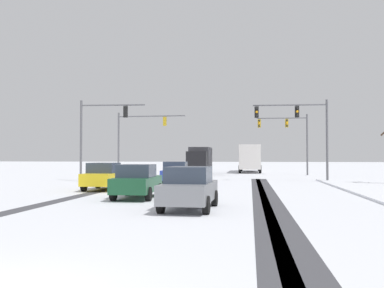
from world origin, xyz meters
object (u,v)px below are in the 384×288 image
at_px(traffic_signal_far_right, 290,132).
at_px(traffic_signal_far_left, 137,132).
at_px(car_dark_green_third, 137,181).
at_px(car_blue_lead, 176,173).
at_px(box_truck_delivery, 200,160).
at_px(car_yellow_cab_second, 104,176).
at_px(traffic_signal_near_left, 98,127).
at_px(car_grey_fourth, 189,188).
at_px(traffic_signal_near_right, 301,123).
at_px(bus_oncoming, 250,156).

xyz_separation_m(traffic_signal_far_right, traffic_signal_far_left, (-15.66, -4.01, -0.13)).
relative_size(traffic_signal_far_right, car_dark_green_third, 1.57).
height_order(traffic_signal_far_left, car_blue_lead, traffic_signal_far_left).
bearing_deg(box_truck_delivery, car_yellow_cab_second, -97.60).
bearing_deg(traffic_signal_far_right, car_blue_lead, -120.36).
distance_m(traffic_signal_near_left, car_grey_fourth, 20.01).
distance_m(traffic_signal_near_left, box_truck_delivery, 16.39).
bearing_deg(car_blue_lead, car_grey_fourth, -78.25).
relative_size(car_grey_fourth, box_truck_delivery, 0.56).
distance_m(traffic_signal_near_right, car_dark_green_third, 18.06).
relative_size(car_blue_lead, car_dark_green_third, 1.01).
bearing_deg(car_blue_lead, traffic_signal_near_left, 160.45).
relative_size(traffic_signal_near_right, car_yellow_cab_second, 1.56).
relative_size(traffic_signal_near_left, car_blue_lead, 1.56).
distance_m(traffic_signal_far_left, car_yellow_cab_second, 18.76).
bearing_deg(traffic_signal_near_left, bus_oncoming, 61.50).
bearing_deg(car_yellow_cab_second, car_grey_fourth, -54.02).
xyz_separation_m(traffic_signal_far_right, bus_oncoming, (-4.20, 8.30, -2.62)).
distance_m(traffic_signal_far_left, box_truck_delivery, 8.20).
xyz_separation_m(car_blue_lead, car_grey_fourth, (3.06, -14.70, 0.00)).
relative_size(traffic_signal_far_left, traffic_signal_near_right, 1.09).
xyz_separation_m(traffic_signal_near_right, car_grey_fourth, (-6.29, -18.94, -3.82)).
height_order(car_grey_fourth, box_truck_delivery, box_truck_delivery).
bearing_deg(traffic_signal_near_left, box_truck_delivery, 66.34).
relative_size(traffic_signal_near_right, car_dark_green_third, 1.57).
height_order(car_grey_fourth, bus_oncoming, bus_oncoming).
bearing_deg(car_dark_green_third, car_blue_lead, 89.87).
xyz_separation_m(car_blue_lead, car_yellow_cab_second, (-3.32, -5.92, 0.00)).
xyz_separation_m(traffic_signal_far_left, car_grey_fourth, (9.18, -26.96, -3.67)).
bearing_deg(bus_oncoming, box_truck_delivery, -126.97).
bearing_deg(traffic_signal_far_left, car_blue_lead, -63.44).
bearing_deg(traffic_signal_far_left, car_dark_green_third, -75.12).
bearing_deg(traffic_signal_near_left, traffic_signal_near_right, 6.58).
relative_size(car_yellow_cab_second, bus_oncoming, 0.38).
bearing_deg(bus_oncoming, car_blue_lead, -102.23).
bearing_deg(bus_oncoming, traffic_signal_far_left, -132.92).
height_order(traffic_signal_far_left, car_grey_fourth, traffic_signal_far_left).
xyz_separation_m(car_yellow_cab_second, car_grey_fourth, (6.38, -8.78, 0.00)).
height_order(traffic_signal_near_right, car_blue_lead, traffic_signal_near_right).
distance_m(traffic_signal_near_left, bus_oncoming, 25.35).
bearing_deg(traffic_signal_near_left, car_dark_green_third, -62.94).
bearing_deg(traffic_signal_far_left, traffic_signal_near_right, -27.38).
distance_m(car_grey_fourth, box_truck_delivery, 32.07).
xyz_separation_m(car_dark_green_third, bus_oncoming, (5.35, 35.29, 1.18)).
distance_m(car_yellow_cab_second, box_truck_delivery, 23.33).
bearing_deg(traffic_signal_far_right, traffic_signal_near_left, -139.49).
xyz_separation_m(traffic_signal_far_right, traffic_signal_near_right, (-0.18, -12.03, 0.02)).
distance_m(traffic_signal_far_right, traffic_signal_near_left, 21.37).
relative_size(car_dark_green_third, car_grey_fourth, 1.00).
distance_m(car_dark_green_third, car_grey_fourth, 5.04).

